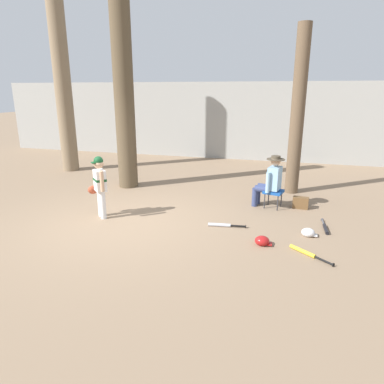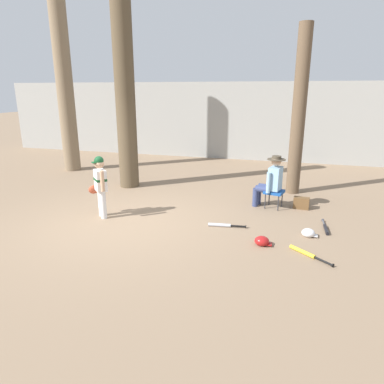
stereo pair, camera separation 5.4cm
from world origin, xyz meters
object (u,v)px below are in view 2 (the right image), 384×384
bat_black_composite (326,228)px  bat_aluminum_silver (222,225)px  seated_spectator (271,180)px  handbag_beside_stool (301,203)px  batting_helmet_white (308,233)px  tree_behind_spectator (298,120)px  batting_helmet_red (262,241)px  folding_stool (274,192)px  young_ballplayer (100,183)px  tree_far_left (64,80)px  tree_near_player (125,95)px  bat_yellow_trainer (306,253)px

bat_black_composite → bat_aluminum_silver: bearing=-168.2°
seated_spectator → handbag_beside_stool: 0.88m
batting_helmet_white → tree_behind_spectator: bearing=96.5°
bat_aluminum_silver → batting_helmet_white: bearing=-0.6°
seated_spectator → batting_helmet_red: bearing=-89.0°
folding_stool → seated_spectator: 0.29m
young_ballplayer → tree_far_left: size_ratio=0.20×
young_ballplayer → batting_helmet_white: size_ratio=4.60×
seated_spectator → batting_helmet_white: seated_spectator is taller
tree_far_left → batting_helmet_red: (6.70, -4.19, -2.81)m
folding_stool → bat_black_composite: size_ratio=0.66×
tree_near_player → batting_helmet_red: (3.93, -2.86, -2.38)m
tree_near_player → young_ballplayer: 2.99m
young_ballplayer → folding_stool: young_ballplayer is taller
young_ballplayer → tree_far_left: bearing=131.6°
tree_far_left → seated_spectator: bearing=-17.4°
seated_spectator → batting_helmet_red: seated_spectator is taller
bat_yellow_trainer → batting_helmet_white: (0.06, 0.79, 0.04)m
tree_near_player → batting_helmet_white: tree_near_player is taller
tree_far_left → batting_helmet_white: (7.48, -3.58, -2.81)m
young_ballplayer → handbag_beside_stool: size_ratio=3.84×
tree_near_player → folding_stool: tree_near_player is taller
folding_stool → bat_yellow_trainer: size_ratio=0.71×
tree_behind_spectator → young_ballplayer: tree_behind_spectator is taller
handbag_beside_stool → batting_helmet_white: handbag_beside_stool is taller
bat_black_composite → seated_spectator: bearing=137.1°
bat_yellow_trainer → batting_helmet_red: size_ratio=2.24×
seated_spectator → tree_near_player: bearing=169.1°
tree_near_player → seated_spectator: size_ratio=4.65×
bat_yellow_trainer → bat_aluminum_silver: bearing=152.5°
tree_far_left → handbag_beside_stool: bearing=-15.1°
handbag_beside_stool → tree_behind_spectator: bearing=99.4°
batting_helmet_red → handbag_beside_stool: bearing=73.2°
handbag_beside_stool → batting_helmet_white: size_ratio=1.20×
tree_behind_spectator → batting_helmet_white: 3.42m
young_ballplayer → bat_yellow_trainer: size_ratio=1.94×
tree_behind_spectator → batting_helmet_red: tree_behind_spectator is taller
tree_near_player → bat_black_composite: size_ratio=7.62×
handbag_beside_stool → tree_far_left: (-7.37, 1.98, 2.75)m
tree_far_left → bat_black_composite: tree_far_left is taller
tree_behind_spectator → batting_helmet_white: size_ratio=14.82×
tree_near_player → folding_stool: size_ratio=11.62×
tree_near_player → seated_spectator: 4.36m
tree_near_player → tree_far_left: tree_far_left is taller
tree_behind_spectator → batting_helmet_red: size_ratio=13.98×
folding_stool → tree_far_left: bearing=162.7°
bat_aluminum_silver → bat_black_composite: (1.94, 0.40, -0.00)m
tree_near_player → handbag_beside_stool: 5.19m
handbag_beside_stool → bat_yellow_trainer: size_ratio=0.50×
bat_aluminum_silver → batting_helmet_white: batting_helmet_white is taller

